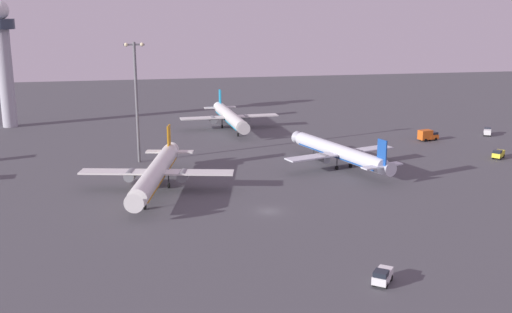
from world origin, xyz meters
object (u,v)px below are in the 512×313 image
object	(u,v)px
control_tower	(4,55)
airplane_mid_apron	(230,117)
airplane_near_gate	(340,152)
cargo_loader	(498,154)
apron_light_central	(136,95)
maintenance_van	(383,276)
catering_truck	(428,135)
baggage_tractor	(487,131)
airplane_taxiway_distant	(156,172)

from	to	relation	value
control_tower	airplane_mid_apron	size ratio (longest dim) A/B	0.98
control_tower	airplane_near_gate	size ratio (longest dim) A/B	1.06
cargo_loader	apron_light_central	xyz separation A→B (m)	(-87.12, 12.90, 14.99)
apron_light_central	maintenance_van	bearing A→B (deg)	-66.48
catering_truck	airplane_near_gate	bearing A→B (deg)	-69.44
airplane_near_gate	cargo_loader	distance (m)	41.27
baggage_tractor	maintenance_van	world-z (taller)	same
airplane_mid_apron	cargo_loader	world-z (taller)	airplane_mid_apron
airplane_taxiway_distant	airplane_near_gate	size ratio (longest dim) A/B	1.12
catering_truck	control_tower	bearing A→B (deg)	-123.92
cargo_loader	maintenance_van	bearing A→B (deg)	96.37
airplane_near_gate	cargo_loader	size ratio (longest dim) A/B	8.16
baggage_tractor	maintenance_van	bearing A→B (deg)	-96.78
airplane_mid_apron	control_tower	bearing A→B (deg)	-17.05
baggage_tractor	cargo_loader	bearing A→B (deg)	-84.57
airplane_taxiway_distant	cargo_loader	world-z (taller)	airplane_taxiway_distant
airplane_mid_apron	cargo_loader	size ratio (longest dim) A/B	8.80
airplane_near_gate	catering_truck	distance (m)	40.31
catering_truck	baggage_tractor	xyz separation A→B (m)	(20.22, 3.38, -0.40)
maintenance_van	baggage_tractor	bearing A→B (deg)	-90.67
airplane_taxiway_distant	apron_light_central	xyz separation A→B (m)	(-3.33, 24.57, 12.24)
control_tower	cargo_loader	world-z (taller)	control_tower
catering_truck	baggage_tractor	world-z (taller)	catering_truck
apron_light_central	airplane_mid_apron	bearing A→B (deg)	52.64
control_tower	baggage_tractor	distance (m)	145.29
control_tower	catering_truck	bearing A→B (deg)	-19.93
airplane_near_gate	maintenance_van	size ratio (longest dim) A/B	8.00
control_tower	airplane_mid_apron	world-z (taller)	control_tower
cargo_loader	baggage_tractor	size ratio (longest dim) A/B	0.96
airplane_mid_apron	maintenance_van	bearing A→B (deg)	89.22
airplane_taxiway_distant	maintenance_van	distance (m)	57.42
airplane_taxiway_distant	cargo_loader	distance (m)	84.64
control_tower	catering_truck	world-z (taller)	control_tower
airplane_mid_apron	catering_truck	distance (m)	58.17
airplane_taxiway_distant	airplane_mid_apron	world-z (taller)	airplane_taxiway_distant
control_tower	airplane_taxiway_distant	size ratio (longest dim) A/B	0.94
catering_truck	baggage_tractor	bearing A→B (deg)	85.51
baggage_tractor	apron_light_central	distance (m)	101.22
airplane_near_gate	baggage_tractor	world-z (taller)	airplane_near_gate
airplane_taxiway_distant	apron_light_central	bearing A→B (deg)	-69.80
baggage_tractor	maintenance_van	xyz separation A→B (m)	(-67.06, -86.77, 0.00)
control_tower	catering_truck	distance (m)	127.23
airplane_near_gate	apron_light_central	bearing A→B (deg)	145.58
cargo_loader	baggage_tractor	world-z (taller)	same
control_tower	cargo_loader	bearing A→B (deg)	-27.27
catering_truck	apron_light_central	size ratio (longest dim) A/B	0.21
control_tower	catering_truck	xyz separation A→B (m)	(118.06, -42.82, -20.38)
airplane_near_gate	baggage_tractor	xyz separation A→B (m)	(53.38, 26.21, -2.39)
catering_truck	baggage_tractor	size ratio (longest dim) A/B	1.33
baggage_tractor	control_tower	bearing A→B (deg)	-165.00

